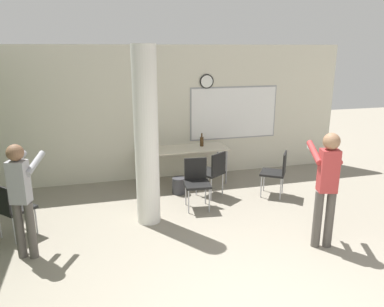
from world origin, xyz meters
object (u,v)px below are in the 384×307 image
Objects in this scene: bottle_on_table at (202,141)px; person_watching_back at (21,192)px; chair_table_front at (197,180)px; person_playing_side at (327,181)px; folding_table at (182,151)px; chair_by_left_wall at (11,206)px; chair_mid_room at (277,170)px; chair_table_right at (213,170)px.

person_watching_back reaches higher than bottle_on_table.
chair_table_front is 2.27m from person_playing_side.
folding_table is 2.16× the size of chair_by_left_wall.
folding_table is at bearing 88.31° from chair_table_front.
bottle_on_table reaches higher than chair_mid_room.
person_watching_back reaches higher than chair_mid_room.
person_playing_side is at bearing -67.08° from chair_table_right.
bottle_on_table is 0.32× the size of chair_by_left_wall.
person_playing_side is (4.00, -0.78, 0.05)m from person_watching_back.
bottle_on_table is 0.32× the size of chair_mid_room.
bottle_on_table is 0.17× the size of person_watching_back.
chair_table_right is (0.43, 0.42, 0.00)m from chair_table_front.
chair_table_right reaches higher than folding_table.
chair_table_right is 2.41m from person_playing_side.
chair_table_right is 1.00× the size of chair_mid_room.
bottle_on_table is 1.46m from chair_table_front.
folding_table is at bearing 39.97° from person_watching_back.
person_watching_back is (0.28, -0.60, 0.42)m from chair_by_left_wall.
chair_by_left_wall and chair_table_front have the same top height.
chair_mid_room is at bearing 3.94° from chair_table_front.
folding_table is 2.16× the size of chair_table_front.
bottle_on_table is 3.89m from person_watching_back.
person_watching_back reaches higher than chair_table_right.
bottle_on_table reaches higher than chair_by_left_wall.
chair_mid_room is (1.12, -1.22, -0.34)m from bottle_on_table.
folding_table is 2.16× the size of chair_table_right.
person_playing_side reaches higher than chair_table_front.
chair_mid_room is at bearing 14.41° from person_watching_back.
chair_table_right is at bearing 112.92° from person_playing_side.
chair_table_front is at bearing -176.06° from chair_mid_room.
chair_by_left_wall is at bearing -172.51° from chair_table_front.
chair_table_front is (-0.04, -1.27, -0.19)m from folding_table.
chair_by_left_wall is at bearing 115.04° from person_watching_back.
folding_table is 3.40m from chair_by_left_wall.
chair_mid_room is 1.94m from person_playing_side.
bottle_on_table is 0.32× the size of chair_table_front.
bottle_on_table reaches higher than folding_table.
chair_by_left_wall is 1.00× the size of chair_table_front.
folding_table is 1.13× the size of person_playing_side.
person_playing_side is at bearing -66.47° from folding_table.
chair_mid_room is 0.55× the size of person_watching_back.
chair_table_front is 0.61m from chair_table_right.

